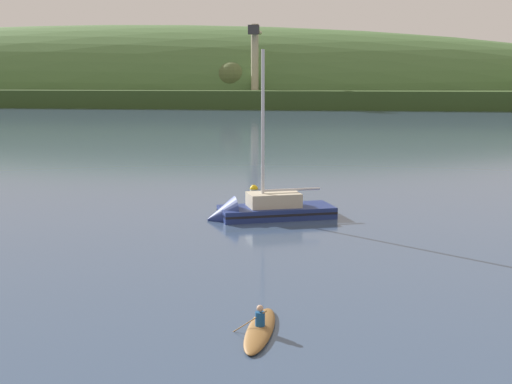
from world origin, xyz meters
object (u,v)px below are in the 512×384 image
object	(u,v)px
dockside_crane	(255,67)
mooring_buoy_midchannel	(254,189)
sailboat_midwater_white	(261,214)
canoe_with_paddler	(260,329)

from	to	relation	value
dockside_crane	mooring_buoy_midchannel	xyz separation A→B (m)	(7.88, -144.68, -11.20)
sailboat_midwater_white	dockside_crane	bearing A→B (deg)	-103.47
dockside_crane	canoe_with_paddler	xyz separation A→B (m)	(9.74, -173.98, -11.11)
sailboat_midwater_white	mooring_buoy_midchannel	size ratio (longest dim) A/B	16.02
sailboat_midwater_white	canoe_with_paddler	xyz separation A→B (m)	(0.85, -18.47, -0.15)
sailboat_midwater_white	canoe_with_paddler	size ratio (longest dim) A/B	2.56
dockside_crane	canoe_with_paddler	size ratio (longest dim) A/B	5.30
canoe_with_paddler	mooring_buoy_midchannel	bearing A→B (deg)	-171.16
sailboat_midwater_white	canoe_with_paddler	world-z (taller)	sailboat_midwater_white
sailboat_midwater_white	mooring_buoy_midchannel	world-z (taller)	sailboat_midwater_white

